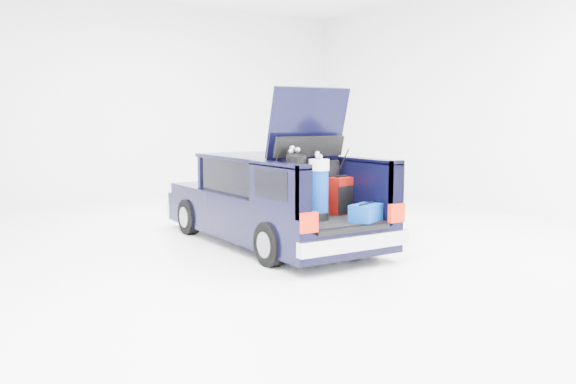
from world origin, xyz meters
TOP-DOWN VIEW (x-y plane):
  - ground at (0.00, 0.00)m, footprint 14.00×14.00m
  - car at (-0.00, 0.11)m, footprint 1.87×4.65m
  - red_suitcase at (0.50, -1.20)m, footprint 0.39×0.30m
  - black_golf_bag at (-0.36, -1.24)m, footprint 0.29×0.40m
  - blue_golf_bag at (-0.09, -1.46)m, footprint 0.35×0.35m
  - blue_duffel at (0.41, -1.90)m, footprint 0.58×0.49m

SIDE VIEW (x-z plane):
  - ground at x=0.00m, z-range 0.00..0.00m
  - car at x=0.00m, z-range -0.56..1.91m
  - blue_duffel at x=0.41m, z-range 0.59..0.85m
  - red_suitcase at x=0.50m, z-range 0.58..1.17m
  - blue_golf_bag at x=-0.09m, z-range 0.55..1.52m
  - black_golf_bag at x=-0.36m, z-range 0.55..1.59m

